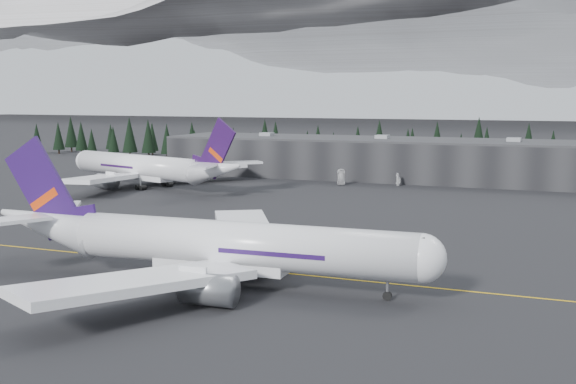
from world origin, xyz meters
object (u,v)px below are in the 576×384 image
at_px(gse_vehicle_a, 341,183).
at_px(jet_main, 202,243).
at_px(jet_parked, 151,168).
at_px(gse_vehicle_b, 398,184).
at_px(terminal, 413,159).

bearing_deg(gse_vehicle_a, jet_main, -94.78).
bearing_deg(jet_parked, gse_vehicle_b, -136.56).
xyz_separation_m(jet_main, gse_vehicle_a, (-15.97, 113.48, -5.01)).
height_order(jet_parked, gse_vehicle_b, jet_parked).
distance_m(terminal, jet_parked, 81.12).
distance_m(jet_parked, gse_vehicle_a, 55.27).
bearing_deg(gse_vehicle_b, terminal, 171.05).
height_order(jet_parked, gse_vehicle_a, jet_parked).
distance_m(gse_vehicle_a, gse_vehicle_b, 16.62).
height_order(jet_main, gse_vehicle_b, jet_main).
xyz_separation_m(terminal, jet_parked, (-64.65, -49.00, -0.52)).
height_order(gse_vehicle_a, gse_vehicle_b, gse_vehicle_a).
bearing_deg(jet_parked, gse_vehicle_a, -133.60).
distance_m(jet_main, jet_parked, 108.54).
distance_m(jet_parked, gse_vehicle_b, 71.52).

